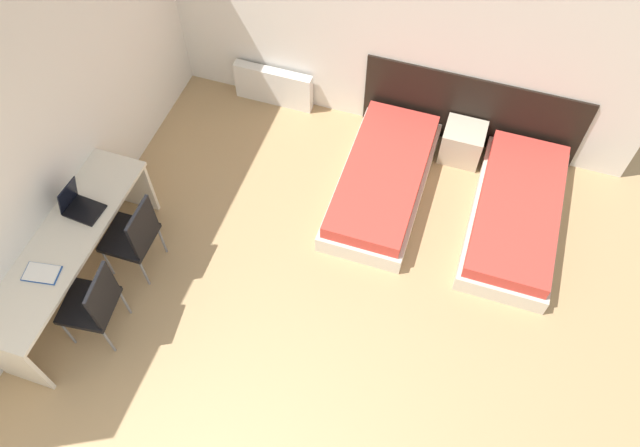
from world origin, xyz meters
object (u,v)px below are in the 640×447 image
(chair_near_notebook, at_px, (94,303))
(chair_near_laptop, at_px, (134,235))
(nightstand, at_px, (462,143))
(laptop, at_px, (79,205))
(bed_near_window, at_px, (382,180))
(bed_near_door, at_px, (516,214))

(chair_near_notebook, bearing_deg, chair_near_laptop, 83.38)
(nightstand, xyz_separation_m, chair_near_notebook, (-2.66, -3.09, 0.32))
(chair_near_laptop, bearing_deg, laptop, -178.10)
(bed_near_window, distance_m, laptop, 2.99)
(laptop, bearing_deg, nightstand, 41.65)
(chair_near_notebook, xyz_separation_m, laptop, (-0.46, 0.71, 0.30))
(bed_near_window, bearing_deg, chair_near_laptop, -140.64)
(bed_near_window, height_order, chair_near_laptop, chair_near_laptop)
(bed_near_window, relative_size, chair_near_laptop, 1.98)
(bed_near_window, bearing_deg, laptop, -146.04)
(chair_near_laptop, xyz_separation_m, chair_near_notebook, (-0.00, -0.73, 0.00))
(bed_near_door, height_order, chair_near_notebook, chair_near_notebook)
(bed_near_door, bearing_deg, bed_near_window, 180.00)
(nightstand, xyz_separation_m, laptop, (-3.12, -2.38, 0.62))
(bed_near_door, bearing_deg, laptop, -156.87)
(bed_near_window, relative_size, nightstand, 4.36)
(chair_near_notebook, relative_size, laptop, 2.80)
(nightstand, bearing_deg, chair_near_notebook, -130.75)
(bed_near_door, xyz_separation_m, chair_near_laptop, (-3.36, -1.61, 0.35))
(nightstand, relative_size, laptop, 1.27)
(chair_near_laptop, bearing_deg, nightstand, 40.92)
(chair_near_laptop, height_order, laptop, laptop)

